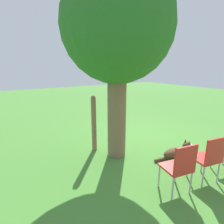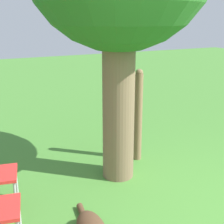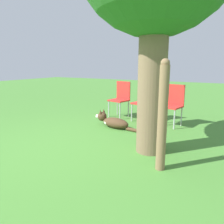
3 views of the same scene
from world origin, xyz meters
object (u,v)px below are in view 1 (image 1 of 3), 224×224
(dog, at_px, (177,152))
(fence_post, at_px, (94,123))
(red_chair_1, at_px, (209,156))
(red_chair_2, at_px, (180,166))
(oak_tree, at_px, (117,30))

(dog, relative_size, fence_post, 0.79)
(red_chair_1, bearing_deg, red_chair_2, 93.73)
(oak_tree, height_order, dog, oak_tree)
(oak_tree, distance_m, red_chair_2, 2.90)
(red_chair_1, height_order, red_chair_2, same)
(dog, xyz_separation_m, fence_post, (1.41, 1.53, 0.61))
(red_chair_2, bearing_deg, oak_tree, 14.66)
(dog, relative_size, red_chair_1, 1.22)
(fence_post, distance_m, red_chair_2, 2.28)
(oak_tree, xyz_separation_m, red_chair_2, (-1.71, -0.10, -2.34))
(red_chair_1, distance_m, red_chair_2, 0.72)
(fence_post, height_order, red_chair_1, fence_post)
(fence_post, relative_size, red_chair_1, 1.56)
(oak_tree, distance_m, red_chair_1, 3.06)
(oak_tree, bearing_deg, dog, -126.66)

